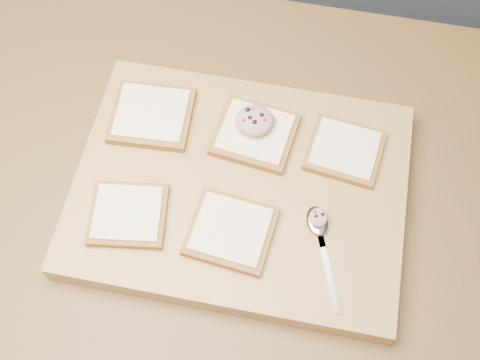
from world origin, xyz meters
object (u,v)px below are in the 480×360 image
(tuna_salad_dollop, at_px, (254,120))
(spoon, at_px, (319,229))
(cutting_board, at_px, (240,189))
(bread_far_center, at_px, (255,134))

(tuna_salad_dollop, relative_size, spoon, 0.37)
(cutting_board, relative_size, tuna_salad_dollop, 8.41)
(bread_far_center, distance_m, spoon, 0.19)
(bread_far_center, height_order, tuna_salad_dollop, tuna_salad_dollop)
(bread_far_center, bearing_deg, cutting_board, -94.67)
(tuna_salad_dollop, bearing_deg, cutting_board, -92.22)
(cutting_board, height_order, tuna_salad_dollop, tuna_salad_dollop)
(bread_far_center, height_order, spoon, bread_far_center)
(bread_far_center, relative_size, spoon, 0.83)
(tuna_salad_dollop, xyz_separation_m, spoon, (0.13, -0.15, -0.03))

